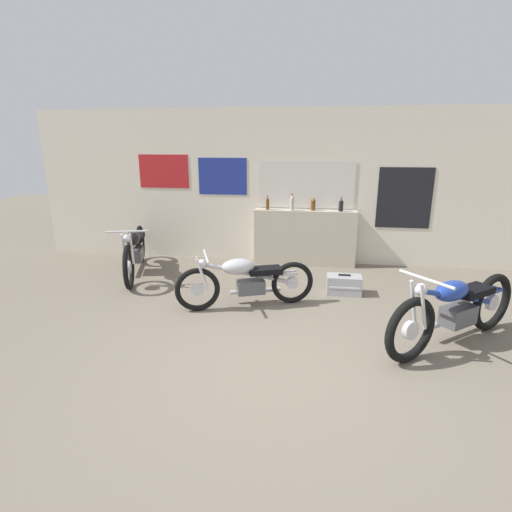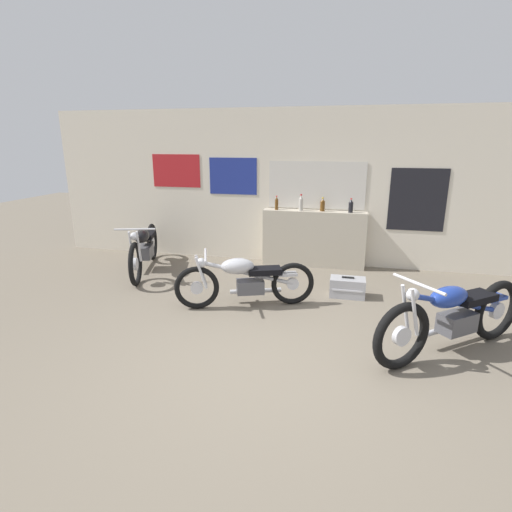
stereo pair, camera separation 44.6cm
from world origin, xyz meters
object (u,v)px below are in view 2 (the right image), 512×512
bottle_right_center (351,206)px  motorcycle_blue (453,316)px  bottle_center (323,205)px  motorcycle_silver (245,280)px  hard_case_silver (347,287)px  motorcycle_black (144,247)px  bottle_left_center (301,203)px  bottle_leftmost (277,204)px

bottle_right_center → motorcycle_blue: bottle_right_center is taller
bottle_center → motorcycle_silver: (-0.87, -2.12, -0.74)m
bottle_right_center → hard_case_silver: bottle_right_center is taller
bottle_right_center → motorcycle_silver: bearing=-123.0°
bottle_right_center → motorcycle_black: bearing=-164.6°
bottle_left_center → bottle_center: 0.38m
bottle_leftmost → hard_case_silver: (1.33, -1.39, -0.99)m
motorcycle_silver → hard_case_silver: (1.38, 0.70, -0.25)m
hard_case_silver → motorcycle_blue: bearing=-52.1°
hard_case_silver → motorcycle_black: bearing=173.0°
bottle_left_center → motorcycle_silver: 2.26m
bottle_center → motorcycle_blue: bearing=-60.4°
motorcycle_black → bottle_right_center: bearing=15.4°
motorcycle_black → hard_case_silver: bearing=-7.0°
bottle_center → bottle_right_center: bearing=-4.4°
bottle_right_center → bottle_center: bearing=175.6°
bottle_leftmost → bottle_center: size_ratio=1.04×
motorcycle_black → bottle_left_center: bearing=19.9°
bottle_center → motorcycle_silver: size_ratio=0.13×
bottle_leftmost → motorcycle_silver: bottle_leftmost is taller
bottle_center → motorcycle_silver: bottle_center is taller
bottle_right_center → bottle_leftmost: bearing=179.9°
bottle_leftmost → motorcycle_blue: bearing=-49.1°
bottle_center → hard_case_silver: (0.51, -1.43, -0.99)m
bottle_leftmost → motorcycle_silver: bearing=-91.2°
bottle_right_center → bottle_left_center: bearing=-179.1°
bottle_left_center → bottle_right_center: bottle_left_center is taller
motorcycle_silver → motorcycle_blue: 2.58m
bottle_left_center → motorcycle_black: size_ratio=0.14×
motorcycle_black → hard_case_silver: 3.54m
motorcycle_silver → bottle_right_center: bearing=57.0°
bottle_right_center → motorcycle_black: (-3.48, -0.96, -0.70)m
motorcycle_blue → motorcycle_black: motorcycle_blue is taller
bottle_leftmost → bottle_right_center: size_ratio=1.02×
bottle_center → motorcycle_black: bottle_center is taller
bottle_center → motorcycle_blue: 3.35m
bottle_right_center → hard_case_silver: size_ratio=0.49×
bottle_left_center → motorcycle_blue: bearing=-54.5°
bottle_leftmost → bottle_left_center: bearing=-2.1°
bottle_left_center → hard_case_silver: (0.89, -1.38, -1.01)m
bottle_left_center → motorcycle_black: (-2.62, -0.95, -0.72)m
bottle_leftmost → motorcycle_blue: bottle_leftmost is taller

